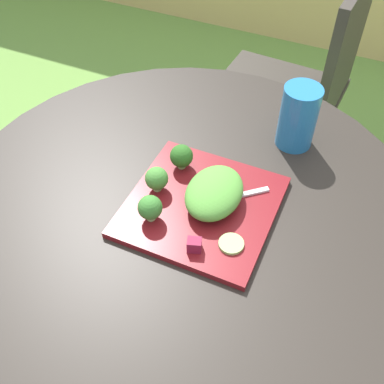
{
  "coord_description": "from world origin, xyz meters",
  "views": [
    {
      "loc": [
        0.25,
        -0.52,
        1.43
      ],
      "look_at": [
        0.02,
        -0.0,
        0.8
      ],
      "focal_mm": 42.84,
      "sensor_mm": 36.0,
      "label": 1
    }
  ],
  "objects_px": {
    "salad_plate": "(201,207)",
    "fork": "(223,199)",
    "patio_chair": "(302,83)",
    "drinking_glass": "(297,120)"
  },
  "relations": [
    {
      "from": "salad_plate",
      "to": "fork",
      "type": "xyz_separation_m",
      "value": [
        0.03,
        0.03,
        0.01
      ]
    },
    {
      "from": "salad_plate",
      "to": "fork",
      "type": "height_order",
      "value": "fork"
    },
    {
      "from": "patio_chair",
      "to": "drinking_glass",
      "type": "relative_size",
      "value": 6.44
    },
    {
      "from": "fork",
      "to": "drinking_glass",
      "type": "bearing_deg",
      "value": 72.37
    },
    {
      "from": "drinking_glass",
      "to": "fork",
      "type": "xyz_separation_m",
      "value": [
        -0.07,
        -0.23,
        -0.05
      ]
    },
    {
      "from": "patio_chair",
      "to": "drinking_glass",
      "type": "bearing_deg",
      "value": -81.17
    },
    {
      "from": "fork",
      "to": "patio_chair",
      "type": "bearing_deg",
      "value": 91.18
    },
    {
      "from": "salad_plate",
      "to": "fork",
      "type": "bearing_deg",
      "value": 39.33
    },
    {
      "from": "patio_chair",
      "to": "fork",
      "type": "bearing_deg",
      "value": -88.82
    },
    {
      "from": "fork",
      "to": "salad_plate",
      "type": "bearing_deg",
      "value": -140.67
    }
  ]
}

